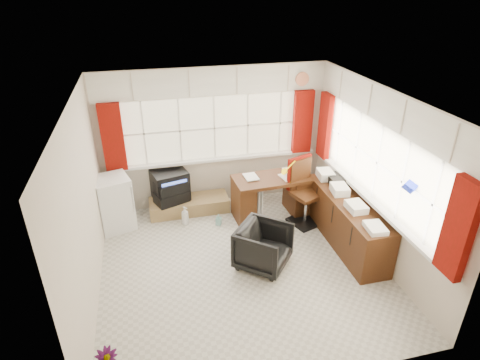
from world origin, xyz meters
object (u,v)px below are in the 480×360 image
at_px(desk, 271,195).
at_px(tv_bench, 189,205).
at_px(crt_tv, 170,185).
at_px(radiator, 251,207).
at_px(desk_lamp, 292,167).
at_px(task_chair, 302,188).
at_px(office_chair, 264,247).
at_px(credenza, 346,221).
at_px(mini_fridge, 114,203).

height_order(desk, tv_bench, desk).
relative_size(tv_bench, crt_tv, 2.01).
bearing_deg(radiator, desk, 10.78).
height_order(desk_lamp, task_chair, task_chair).
relative_size(office_chair, credenza, 0.36).
distance_m(office_chair, radiator, 1.24).
relative_size(task_chair, office_chair, 1.62).
xyz_separation_m(office_chair, radiator, (0.15, 1.23, -0.07)).
distance_m(task_chair, crt_tv, 2.32).
bearing_deg(task_chair, credenza, -61.23).
bearing_deg(tv_bench, radiator, -28.26).
distance_m(radiator, tv_bench, 1.15).
distance_m(desk_lamp, office_chair, 1.50).
xyz_separation_m(desk, radiator, (-0.37, -0.07, -0.16)).
distance_m(desk_lamp, tv_bench, 1.99).
distance_m(desk, mini_fridge, 2.64).
xyz_separation_m(desk_lamp, credenza, (0.64, -0.82, -0.62)).
height_order(desk, crt_tv, crt_tv).
relative_size(office_chair, crt_tv, 1.02).
distance_m(task_chair, radiator, 0.93).
bearing_deg(desk, tv_bench, 161.13).
relative_size(desk_lamp, task_chair, 0.34).
relative_size(desk, task_chair, 1.15).
bearing_deg(task_chair, tv_bench, 158.34).
bearing_deg(mini_fridge, credenza, -20.33).
distance_m(desk_lamp, mini_fridge, 2.98).
distance_m(tv_bench, crt_tv, 0.51).
bearing_deg(credenza, office_chair, -169.95).
xyz_separation_m(desk, desk_lamp, (0.26, -0.23, 0.60)).
relative_size(desk_lamp, tv_bench, 0.28).
bearing_deg(task_chair, desk, 150.73).
xyz_separation_m(tv_bench, mini_fridge, (-1.25, -0.21, 0.34)).
height_order(office_chair, credenza, credenza).
bearing_deg(desk, desk_lamp, -40.86).
height_order(desk, office_chair, desk).
bearing_deg(tv_bench, credenza, -33.70).
relative_size(tv_bench, mini_fridge, 1.52).
bearing_deg(credenza, crt_tv, 147.58).
distance_m(desk_lamp, crt_tv, 2.17).
bearing_deg(office_chair, radiator, 32.92).
bearing_deg(crt_tv, tv_bench, -21.61).
bearing_deg(credenza, radiator, 142.42).
relative_size(radiator, credenza, 0.31).
bearing_deg(desk, office_chair, -111.82).
relative_size(office_chair, tv_bench, 0.51).
distance_m(office_chair, credenza, 1.44).
bearing_deg(desk_lamp, crt_tv, 157.18).
bearing_deg(credenza, tv_bench, 146.30).
relative_size(desk_lamp, radiator, 0.63).
bearing_deg(desk_lamp, credenza, -52.20).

